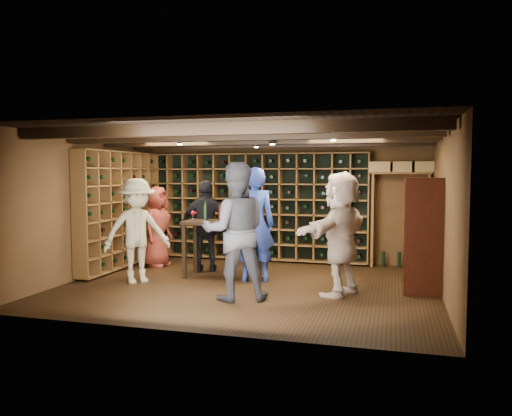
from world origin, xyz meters
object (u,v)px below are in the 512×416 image
(tasting_table, at_px, (222,228))
(guest_woman_black, at_px, (206,226))
(guest_red_floral, at_px, (157,227))
(guest_beige, at_px, (341,233))
(guest_khaki, at_px, (137,231))
(man_grey_suit, at_px, (235,231))
(man_blue_shirt, at_px, (254,224))
(display_cabinet, at_px, (423,238))

(tasting_table, bearing_deg, guest_woman_black, 135.94)
(tasting_table, bearing_deg, guest_red_floral, 156.09)
(guest_woman_black, height_order, guest_beige, guest_beige)
(guest_beige, distance_m, tasting_table, 2.27)
(guest_woman_black, xyz_separation_m, tasting_table, (0.46, -0.42, 0.01))
(guest_woman_black, distance_m, guest_khaki, 1.44)
(guest_beige, height_order, tasting_table, guest_beige)
(man_grey_suit, height_order, guest_red_floral, man_grey_suit)
(man_blue_shirt, bearing_deg, guest_beige, 137.82)
(man_grey_suit, bearing_deg, guest_woman_black, -79.95)
(man_blue_shirt, relative_size, man_grey_suit, 0.97)
(guest_khaki, xyz_separation_m, guest_beige, (3.40, 0.07, 0.06))
(guest_woman_black, height_order, guest_khaki, guest_khaki)
(display_cabinet, distance_m, guest_khaki, 4.62)
(guest_beige, bearing_deg, display_cabinet, 132.17)
(man_grey_suit, bearing_deg, guest_beige, -175.90)
(guest_red_floral, relative_size, guest_khaki, 0.90)
(display_cabinet, height_order, guest_khaki, guest_khaki)
(man_blue_shirt, xyz_separation_m, guest_red_floral, (-2.22, 0.79, -0.18))
(display_cabinet, xyz_separation_m, man_grey_suit, (-2.65, -1.11, 0.15))
(man_blue_shirt, bearing_deg, guest_red_floral, -40.98)
(man_grey_suit, bearing_deg, guest_khaki, -40.46)
(display_cabinet, bearing_deg, man_blue_shirt, 176.26)
(display_cabinet, distance_m, man_blue_shirt, 2.73)
(guest_beige, bearing_deg, tasting_table, -84.83)
(guest_red_floral, xyz_separation_m, guest_woman_black, (1.13, -0.23, 0.07))
(tasting_table, bearing_deg, guest_khaki, -149.37)
(guest_khaki, distance_m, guest_beige, 3.40)
(man_grey_suit, xyz_separation_m, guest_beige, (1.45, 0.71, -0.07))
(man_grey_suit, bearing_deg, guest_red_floral, -64.30)
(guest_red_floral, xyz_separation_m, guest_khaki, (0.35, -1.44, 0.09))
(guest_khaki, bearing_deg, guest_beige, -44.81)
(man_blue_shirt, bearing_deg, tasting_table, -33.88)
(guest_woman_black, bearing_deg, tasting_table, 122.63)
(man_blue_shirt, height_order, guest_woman_black, man_blue_shirt)
(display_cabinet, relative_size, guest_red_floral, 1.10)
(guest_khaki, bearing_deg, man_grey_suit, -64.30)
(display_cabinet, distance_m, man_grey_suit, 2.88)
(man_grey_suit, height_order, tasting_table, man_grey_suit)
(guest_red_floral, height_order, guest_woman_black, guest_woman_black)
(man_blue_shirt, distance_m, man_grey_suit, 1.30)
(guest_woman_black, bearing_deg, man_blue_shirt, 137.85)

